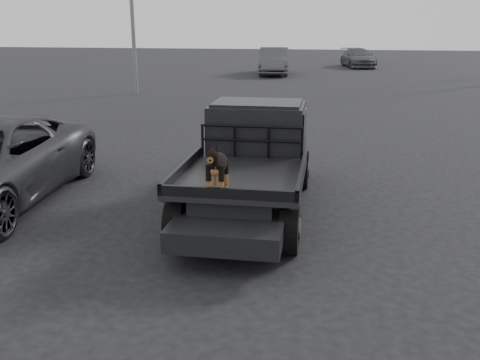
% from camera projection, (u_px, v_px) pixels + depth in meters
% --- Properties ---
extents(ground, '(120.00, 120.00, 0.00)m').
position_uv_depth(ground, '(196.00, 255.00, 7.67)').
color(ground, black).
rests_on(ground, ground).
extents(flatbed_ute, '(2.00, 5.40, 0.92)m').
position_uv_depth(flatbed_ute, '(250.00, 186.00, 9.36)').
color(flatbed_ute, black).
rests_on(flatbed_ute, ground).
extents(ute_cab, '(1.72, 1.30, 0.88)m').
position_uv_depth(ute_cab, '(257.00, 125.00, 10.00)').
color(ute_cab, black).
rests_on(ute_cab, flatbed_ute).
extents(headache_rack, '(1.80, 0.08, 0.55)m').
position_uv_depth(headache_rack, '(252.00, 142.00, 9.34)').
color(headache_rack, black).
rests_on(headache_rack, flatbed_ute).
extents(dog, '(0.32, 0.60, 0.74)m').
position_uv_depth(dog, '(218.00, 167.00, 7.35)').
color(dog, black).
rests_on(dog, flatbed_ute).
extents(distant_car_a, '(2.17, 5.17, 1.66)m').
position_uv_depth(distant_car_a, '(274.00, 61.00, 33.70)').
color(distant_car_a, '#444448').
rests_on(distant_car_a, ground).
extents(distant_car_b, '(2.75, 4.90, 1.34)m').
position_uv_depth(distant_car_b, '(358.00, 58.00, 39.11)').
color(distant_car_b, '#4B4C50').
rests_on(distant_car_b, ground).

